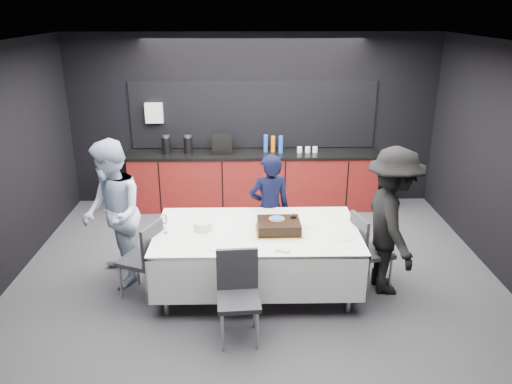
# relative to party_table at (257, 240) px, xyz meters

# --- Properties ---
(ground) EXTENTS (6.00, 6.00, 0.00)m
(ground) POSITION_rel_party_table_xyz_m (0.00, 0.40, -0.64)
(ground) COLOR #404045
(ground) RESTS_ON ground
(room_shell) EXTENTS (6.04, 5.04, 2.82)m
(room_shell) POSITION_rel_party_table_xyz_m (0.00, 0.40, 1.22)
(room_shell) COLOR white
(room_shell) RESTS_ON ground
(kitchenette) EXTENTS (4.10, 0.64, 2.05)m
(kitchenette) POSITION_rel_party_table_xyz_m (-0.02, 2.62, -0.10)
(kitchenette) COLOR #5F100F
(kitchenette) RESTS_ON ground
(party_table) EXTENTS (2.32, 1.32, 0.78)m
(party_table) POSITION_rel_party_table_xyz_m (0.00, 0.00, 0.00)
(party_table) COLOR #99999E
(party_table) RESTS_ON ground
(cake_assembly) EXTENTS (0.52, 0.43, 0.16)m
(cake_assembly) POSITION_rel_party_table_xyz_m (0.25, -0.05, 0.20)
(cake_assembly) COLOR gold
(cake_assembly) RESTS_ON party_table
(plate_stack) EXTENTS (0.21, 0.21, 0.10)m
(plate_stack) POSITION_rel_party_table_xyz_m (-0.61, 0.01, 0.19)
(plate_stack) COLOR white
(plate_stack) RESTS_ON party_table
(loose_plate_near) EXTENTS (0.21, 0.21, 0.01)m
(loose_plate_near) POSITION_rel_party_table_xyz_m (-0.42, -0.45, 0.14)
(loose_plate_near) COLOR white
(loose_plate_near) RESTS_ON party_table
(loose_plate_right_a) EXTENTS (0.21, 0.21, 0.01)m
(loose_plate_right_a) POSITION_rel_party_table_xyz_m (0.64, 0.09, 0.14)
(loose_plate_right_a) COLOR white
(loose_plate_right_a) RESTS_ON party_table
(loose_plate_right_b) EXTENTS (0.21, 0.21, 0.01)m
(loose_plate_right_b) POSITION_rel_party_table_xyz_m (0.95, -0.23, 0.14)
(loose_plate_right_b) COLOR white
(loose_plate_right_b) RESTS_ON party_table
(loose_plate_far) EXTENTS (0.21, 0.21, 0.01)m
(loose_plate_far) POSITION_rel_party_table_xyz_m (0.05, 0.29, 0.14)
(loose_plate_far) COLOR white
(loose_plate_far) RESTS_ON party_table
(fork_pile) EXTENTS (0.17, 0.14, 0.02)m
(fork_pile) POSITION_rel_party_table_xyz_m (0.26, -0.53, 0.15)
(fork_pile) COLOR white
(fork_pile) RESTS_ON party_table
(champagne_flute) EXTENTS (0.06, 0.06, 0.22)m
(champagne_flute) POSITION_rel_party_table_xyz_m (-1.03, -0.07, 0.30)
(champagne_flute) COLOR white
(champagne_flute) RESTS_ON party_table
(chair_left) EXTENTS (0.55, 0.55, 0.92)m
(chair_left) POSITION_rel_party_table_xyz_m (-1.27, -0.12, -0.11)
(chair_left) COLOR #2A2B2F
(chair_left) RESTS_ON ground
(chair_right) EXTENTS (0.51, 0.51, 0.92)m
(chair_right) POSITION_rel_party_table_xyz_m (1.29, 0.04, -0.11)
(chair_right) COLOR #2A2B2F
(chair_right) RESTS_ON ground
(chair_near) EXTENTS (0.45, 0.45, 0.92)m
(chair_near) POSITION_rel_party_table_xyz_m (-0.21, -0.87, -0.11)
(chair_near) COLOR #2A2B2F
(chair_near) RESTS_ON ground
(person_center) EXTENTS (0.59, 0.45, 1.47)m
(person_center) POSITION_rel_party_table_xyz_m (0.18, 0.71, 0.09)
(person_center) COLOR black
(person_center) RESTS_ON ground
(person_left) EXTENTS (0.96, 1.06, 1.77)m
(person_left) POSITION_rel_party_table_xyz_m (-1.69, 0.22, 0.25)
(person_left) COLOR #A9BCD4
(person_left) RESTS_ON ground
(person_right) EXTENTS (0.69, 1.15, 1.74)m
(person_right) POSITION_rel_party_table_xyz_m (1.54, -0.02, 0.23)
(person_right) COLOR black
(person_right) RESTS_ON ground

